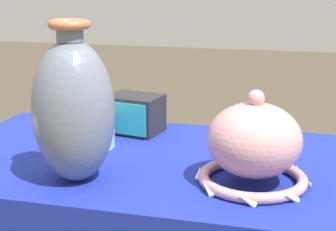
% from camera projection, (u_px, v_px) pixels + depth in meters
% --- Properties ---
extents(display_table, '(0.99, 0.57, 0.71)m').
position_uv_depth(display_table, '(151.00, 199.00, 1.18)').
color(display_table, '#38383D').
rests_on(display_table, ground_plane).
extents(vase_tall_bulbous, '(0.16, 0.16, 0.32)m').
position_uv_depth(vase_tall_bulbous, '(74.00, 109.00, 1.01)').
color(vase_tall_bulbous, slate).
rests_on(vase_tall_bulbous, display_table).
extents(vase_dome_bell, '(0.23, 0.23, 0.19)m').
position_uv_depth(vase_dome_bell, '(254.00, 146.00, 1.00)').
color(vase_dome_bell, '#D19399').
rests_on(vase_dome_bell, display_table).
extents(mosaic_tile_box, '(0.15, 0.13, 0.10)m').
position_uv_depth(mosaic_tile_box, '(135.00, 114.00, 1.35)').
color(mosaic_tile_box, '#232328').
rests_on(mosaic_tile_box, display_table).
extents(pot_squat_celadon, '(0.14, 0.14, 0.06)m').
position_uv_depth(pot_squat_celadon, '(85.00, 134.00, 1.24)').
color(pot_squat_celadon, '#A8CCB7').
rests_on(pot_squat_celadon, display_table).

